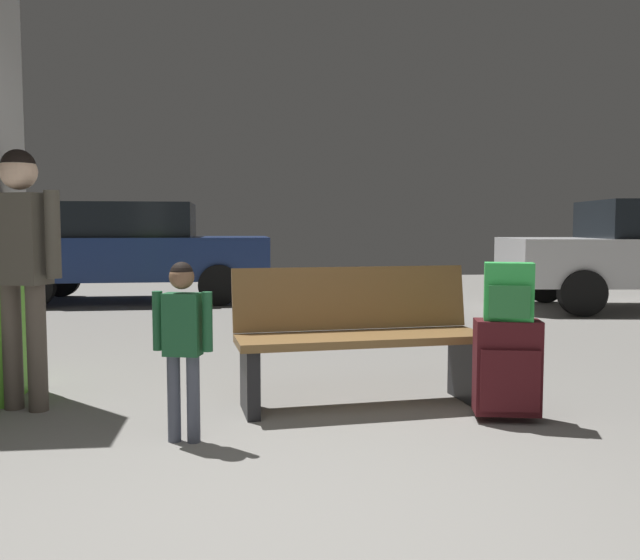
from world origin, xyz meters
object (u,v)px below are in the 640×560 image
Objects in this scene: backpack_bright at (509,292)px; parked_car_far at (132,249)px; adult at (21,251)px; bench at (359,337)px; child at (182,332)px; suitcase at (507,368)px.

backpack_bright is 0.08× the size of parked_car_far.
backpack_bright is 0.21× the size of adult.
parked_car_far reaches higher than backpack_bright.
backpack_bright is 7.62m from parked_car_far.
child reaches higher than bench.
backpack_bright reaches higher than bench.
suitcase is (0.81, -0.49, -0.12)m from bench.
suitcase is 0.37× the size of adult.
backpack_bright is 2.99m from adult.
backpack_bright is (-0.00, -0.00, 0.45)m from suitcase.
adult reaches higher than child.
child is 7.21m from parked_car_far.
child reaches higher than suitcase.
bench is at bearing 32.27° from child.
child is 0.60× the size of adult.
adult is (-2.11, 0.08, 0.56)m from bench.
suitcase is 7.64m from parked_car_far.
suitcase is at bearing -64.69° from parked_car_far.
adult is at bearing -86.93° from parked_car_far.
suitcase is at bearing 5.55° from child.
parked_car_far is (-1.38, 7.07, 0.21)m from child.
parked_car_far is (-0.34, 6.32, -0.20)m from adult.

